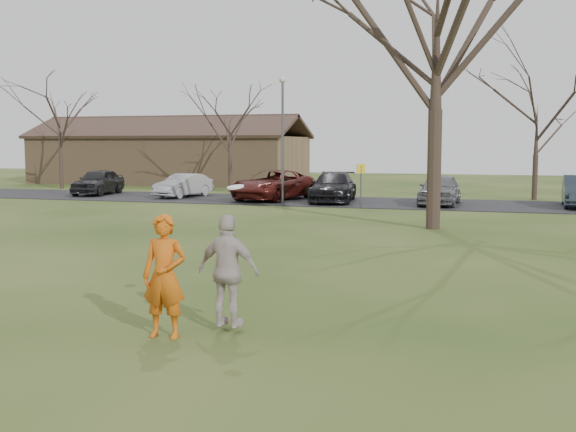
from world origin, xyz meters
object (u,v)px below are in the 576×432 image
Objects in this scene: car_1 at (183,185)px; car_2 at (273,185)px; big_tree at (437,28)px; player_defender at (164,276)px; car_3 at (333,187)px; car_0 at (98,182)px; car_4 at (440,189)px; catching_play at (229,271)px; building at (170,158)px; lamp_post at (283,124)px.

car_2 is (5.40, -0.27, 0.14)m from car_1.
big_tree reaches higher than car_1.
car_1 is (-12.03, 25.55, -0.28)m from player_defender.
car_3 reaches higher than car_1.
car_2 reaches higher than car_0.
catching_play is (-1.26, -24.21, 0.21)m from car_4.
catching_play is at bearing -97.11° from big_tree.
car_0 is 0.86× the size of car_3.
big_tree is (20.28, -10.45, 6.21)m from car_0.
car_2 is at bearing 133.02° from big_tree.
car_2 is 0.40× the size of big_tree.
building is at bearing 133.73° from big_tree.
car_4 is at bearing 93.51° from big_tree.
building reaches higher than car_1.
car_4 is at bearing 80.44° from player_defender.
car_0 is 1.13× the size of car_1.
lamp_post is (-5.32, 22.80, 3.00)m from player_defender.
big_tree is (8.00, -7.50, 3.03)m from lamp_post.
car_4 is 24.24m from catching_play.
big_tree is (9.31, -9.98, 6.18)m from car_2.
catching_play reaches higher than car_3.
car_0 reaches higher than car_1.
car_3 is (3.34, -0.29, -0.03)m from car_2.
car_0 is 0.21× the size of building.
car_1 is at bearing 145.13° from big_tree.
player_defender reaches higher than car_0.
car_1 is at bearing -9.84° from car_0.
player_defender is at bearing -63.44° from car_0.
car_4 is 0.71× the size of lamp_post.
car_3 is at bearing 121.64° from big_tree.
lamp_post reaches higher than catching_play.
car_2 is at bearing 178.20° from car_4.
car_1 is at bearing 157.72° from lamp_post.
building is (-19.32, 38.30, 0.96)m from player_defender.
building is (-16.03, 13.31, 1.14)m from car_3.
car_4 is 0.32× the size of big_tree.
car_2 is 25.82m from catching_play.
player_defender is 16.66m from big_tree.
player_defender is at bearing -76.87° from lamp_post.
car_0 is at bearing 126.22° from catching_play.
car_1 is 0.63× the size of lamp_post.
big_tree reaches higher than lamp_post.
big_tree is (22.00, -23.00, 5.07)m from building.
car_2 is 0.27× the size of building.
car_0 is at bearing -170.02° from car_2.
car_1 is 5.41m from car_2.
building is at bearing 146.69° from car_2.
car_0 is at bearing 152.75° from big_tree.
big_tree is at bearing -46.27° from building.
car_4 is 0.22× the size of building.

